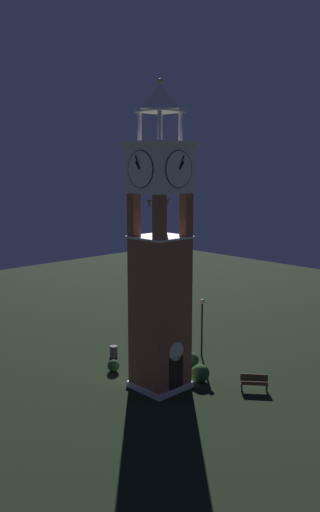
{
  "coord_description": "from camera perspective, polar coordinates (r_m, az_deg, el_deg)",
  "views": [
    {
      "loc": [
        -20.21,
        -21.03,
        12.84
      ],
      "look_at": [
        0.0,
        0.0,
        7.9
      ],
      "focal_mm": 36.5,
      "sensor_mm": 36.0,
      "label": 1
    }
  ],
  "objects": [
    {
      "name": "ground",
      "position": [
        31.87,
        0.0,
        -14.15
      ],
      "size": [
        80.0,
        80.0,
        0.0
      ],
      "primitive_type": "plane",
      "color": "black"
    },
    {
      "name": "shrub_left_of_tower",
      "position": [
        32.42,
        4.41,
        -12.7
      ],
      "size": [
        1.15,
        1.15,
        1.09
      ],
      "primitive_type": "ellipsoid",
      "color": "#234C28",
      "rests_on": "ground"
    },
    {
      "name": "trash_bin",
      "position": [
        36.43,
        -5.1,
        -10.39
      ],
      "size": [
        0.52,
        0.52,
        0.8
      ],
      "primitive_type": "cylinder",
      "color": "#4C4C51",
      "rests_on": "ground"
    },
    {
      "name": "shrub_near_entry",
      "position": [
        34.07,
        -5.13,
        -11.87
      ],
      "size": [
        0.76,
        0.76,
        0.77
      ],
      "primitive_type": "ellipsoid",
      "color": "#234C28",
      "rests_on": "ground"
    },
    {
      "name": "shrub_behind_bench",
      "position": [
        34.66,
        3.22,
        -11.26
      ],
      "size": [
        1.26,
        1.26,
        1.0
      ],
      "primitive_type": "ellipsoid",
      "color": "#234C28",
      "rests_on": "ground"
    },
    {
      "name": "park_bench",
      "position": [
        31.72,
        10.28,
        -13.48
      ],
      "size": [
        1.37,
        1.51,
        0.95
      ],
      "color": "brown",
      "rests_on": "ground"
    },
    {
      "name": "clock_tower",
      "position": [
        29.66,
        0.0,
        -0.83
      ],
      "size": [
        3.24,
        3.24,
        17.61
      ],
      "color": "#93543D",
      "rests_on": "ground"
    },
    {
      "name": "lamp_post",
      "position": [
        35.94,
        4.63,
        -6.66
      ],
      "size": [
        0.36,
        0.36,
        4.05
      ],
      "color": "black",
      "rests_on": "ground"
    }
  ]
}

